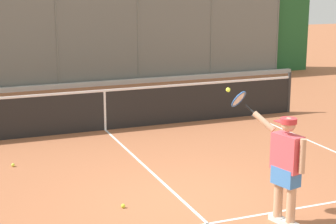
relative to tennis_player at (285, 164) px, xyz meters
name	(u,v)px	position (x,y,z in m)	size (l,w,h in m)	color
ground_plane	(185,203)	(0.99, -1.22, -0.91)	(60.00, 60.00, 0.00)	#A8603D
fence_backdrop	(53,31)	(0.99, -12.29, 0.87)	(19.41, 1.37, 3.58)	slate
tennis_net	(105,109)	(0.99, -5.95, -0.42)	(10.08, 0.09, 1.07)	#2D2D2D
tennis_player	(285,164)	(0.00, 0.00, 0.00)	(0.70, 1.25, 1.86)	silver
tennis_ball_near_baseline	(123,206)	(1.95, -1.39, -0.88)	(0.07, 0.07, 0.07)	#CCDB33
tennis_ball_near_net	(13,165)	(3.30, -4.02, -0.88)	(0.07, 0.07, 0.07)	#D6E042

